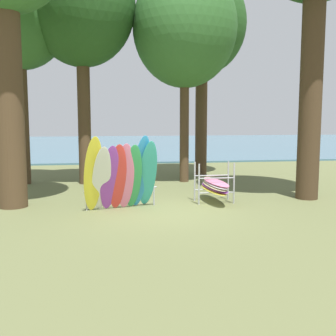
# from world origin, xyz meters

# --- Properties ---
(ground_plane) EXTENTS (80.00, 80.00, 0.00)m
(ground_plane) POSITION_xyz_m (0.00, 0.00, 0.00)
(ground_plane) COLOR #60663D
(lake_water) EXTENTS (80.00, 36.00, 0.10)m
(lake_water) POSITION_xyz_m (0.00, 30.31, 0.05)
(lake_water) COLOR #477084
(lake_water) RESTS_ON ground
(tree_mid_behind) EXTENTS (4.16, 4.16, 8.61)m
(tree_mid_behind) POSITION_xyz_m (1.61, 5.37, 6.19)
(tree_mid_behind) COLOR #4C3823
(tree_mid_behind) RESTS_ON ground
(tree_far_left_back) EXTENTS (3.92, 3.92, 8.99)m
(tree_far_left_back) POSITION_xyz_m (-4.80, 5.77, 6.67)
(tree_far_left_back) COLOR #4C3823
(tree_far_left_back) RESTS_ON ground
(tree_far_right_back) EXTENTS (4.14, 4.14, 9.35)m
(tree_far_right_back) POSITION_xyz_m (-2.41, 5.46, 6.90)
(tree_far_right_back) COLOR #4C3823
(tree_far_right_back) RESTS_ON ground
(tree_deep_back) EXTENTS (3.94, 3.94, 9.09)m
(tree_deep_back) POSITION_xyz_m (2.78, 7.30, 6.73)
(tree_deep_back) COLOR #4C3823
(tree_deep_back) RESTS_ON ground
(leaning_board_pile) EXTENTS (2.22, 1.36, 2.15)m
(leaning_board_pile) POSITION_xyz_m (-1.16, 0.38, 0.98)
(leaning_board_pile) COLOR yellow
(leaning_board_pile) RESTS_ON ground
(board_storage_rack) EXTENTS (1.15, 2.13, 1.25)m
(board_storage_rack) POSITION_xyz_m (1.76, 1.09, 0.52)
(board_storage_rack) COLOR #9EA0A5
(board_storage_rack) RESTS_ON ground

